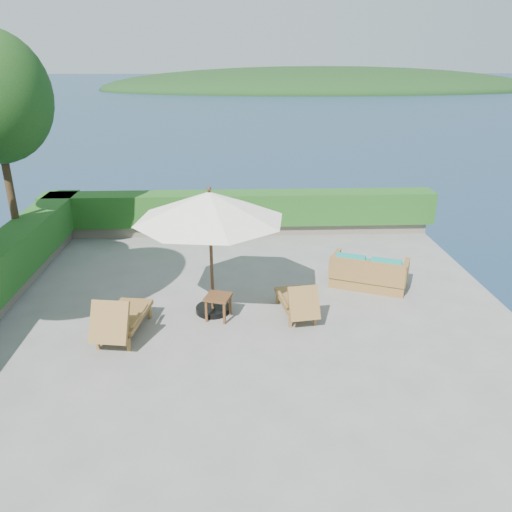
{
  "coord_description": "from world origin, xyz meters",
  "views": [
    {
      "loc": [
        -0.17,
        -9.75,
        5.29
      ],
      "look_at": [
        0.3,
        0.8,
        1.1
      ],
      "focal_mm": 35.0,
      "sensor_mm": 36.0,
      "label": 1
    }
  ],
  "objects_px": {
    "lounge_right": "(297,301)",
    "patio_umbrella": "(210,207)",
    "side_table": "(218,300)",
    "wicker_loveseat": "(368,274)",
    "lounge_left": "(121,318)"
  },
  "relations": [
    {
      "from": "lounge_right",
      "to": "patio_umbrella",
      "type": "bearing_deg",
      "value": 162.6
    },
    {
      "from": "lounge_left",
      "to": "wicker_loveseat",
      "type": "xyz_separation_m",
      "value": [
        5.6,
        2.15,
        -0.08
      ]
    },
    {
      "from": "lounge_left",
      "to": "side_table",
      "type": "height_order",
      "value": "lounge_left"
    },
    {
      "from": "patio_umbrella",
      "to": "lounge_left",
      "type": "relative_size",
      "value": 2.09
    },
    {
      "from": "lounge_right",
      "to": "wicker_loveseat",
      "type": "distance_m",
      "value": 2.41
    },
    {
      "from": "lounge_left",
      "to": "lounge_right",
      "type": "xyz_separation_m",
      "value": [
        3.66,
        0.72,
        -0.05
      ]
    },
    {
      "from": "lounge_right",
      "to": "side_table",
      "type": "bearing_deg",
      "value": 172.34
    },
    {
      "from": "lounge_right",
      "to": "wicker_loveseat",
      "type": "relative_size",
      "value": 0.8
    },
    {
      "from": "patio_umbrella",
      "to": "wicker_loveseat",
      "type": "distance_m",
      "value": 4.47
    },
    {
      "from": "patio_umbrella",
      "to": "lounge_right",
      "type": "distance_m",
      "value": 2.78
    },
    {
      "from": "patio_umbrella",
      "to": "lounge_left",
      "type": "distance_m",
      "value": 2.88
    },
    {
      "from": "lounge_left",
      "to": "wicker_loveseat",
      "type": "bearing_deg",
      "value": 29.56
    },
    {
      "from": "patio_umbrella",
      "to": "lounge_right",
      "type": "xyz_separation_m",
      "value": [
        1.85,
        -0.29,
        -2.05
      ]
    },
    {
      "from": "wicker_loveseat",
      "to": "side_table",
      "type": "bearing_deg",
      "value": -134.91
    },
    {
      "from": "side_table",
      "to": "wicker_loveseat",
      "type": "bearing_deg",
      "value": 21.77
    }
  ]
}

